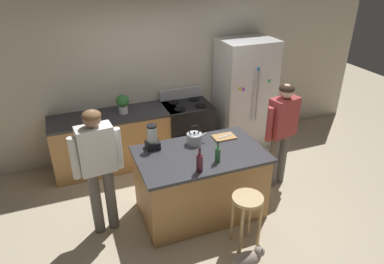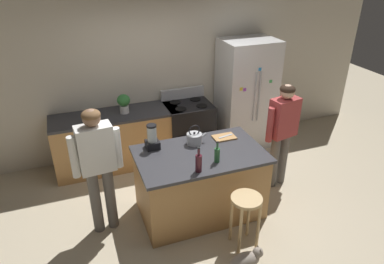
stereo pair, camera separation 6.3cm
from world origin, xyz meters
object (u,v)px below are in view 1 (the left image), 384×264
object	(u,v)px
bar_stool	(247,208)
cat	(248,259)
refrigerator	(244,94)
stove_range	(187,128)
bottle_olive_oil	(218,154)
potted_plant	(123,103)
chef_knife	(225,136)
cutting_board	(224,137)
blender_appliance	(152,139)
bottle_wine	(200,163)
tea_kettle	(194,138)
kitchen_island	(200,183)
person_by_island_left	(98,162)
person_by_sink_right	(282,126)

from	to	relation	value
bar_stool	cat	xyz separation A→B (m)	(-0.13, -0.33, -0.43)
refrigerator	stove_range	size ratio (longest dim) A/B	1.74
refrigerator	bottle_olive_oil	distance (m)	2.20
stove_range	potted_plant	bearing A→B (deg)	178.60
stove_range	chef_knife	size ratio (longest dim) A/B	4.95
cutting_board	chef_knife	size ratio (longest dim) A/B	1.36
blender_appliance	bottle_olive_oil	bearing A→B (deg)	-42.71
stove_range	bottle_wine	distance (m)	2.05
bottle_wine	tea_kettle	bearing A→B (deg)	73.49
bar_stool	potted_plant	xyz separation A→B (m)	(-0.92, 2.31, 0.55)
bottle_olive_oil	chef_knife	size ratio (longest dim) A/B	1.25
potted_plant	cutting_board	world-z (taller)	potted_plant
cutting_board	kitchen_island	bearing A→B (deg)	-150.03
kitchen_island	person_by_island_left	world-z (taller)	person_by_island_left
refrigerator	person_by_island_left	xyz separation A→B (m)	(-2.68, -1.39, 0.05)
stove_range	bottle_olive_oil	size ratio (longest dim) A/B	3.95
stove_range	bottle_wine	xyz separation A→B (m)	(-0.55, -1.90, 0.56)
refrigerator	cutting_board	world-z (taller)	refrigerator
stove_range	potted_plant	world-z (taller)	potted_plant
potted_plant	chef_knife	distance (m)	1.72
refrigerator	bottle_wine	bearing A→B (deg)	-130.61
bottle_olive_oil	chef_knife	bearing A→B (deg)	55.33
person_by_sink_right	potted_plant	bearing A→B (deg)	145.50
refrigerator	potted_plant	bearing A→B (deg)	178.62
blender_appliance	bottle_wine	world-z (taller)	blender_appliance
potted_plant	blender_appliance	bearing A→B (deg)	-83.88
stove_range	cutting_board	xyz separation A→B (m)	(0.06, -1.27, 0.45)
person_by_sink_right	bar_stool	world-z (taller)	person_by_sink_right
blender_appliance	tea_kettle	size ratio (longest dim) A/B	1.20
person_by_island_left	tea_kettle	xyz separation A→B (m)	(1.26, 0.15, -0.01)
bottle_wine	refrigerator	bearing A→B (deg)	49.39
cat	cutting_board	distance (m)	1.60
person_by_sink_right	bar_stool	xyz separation A→B (m)	(-1.05, -0.95, -0.42)
bottle_wine	tea_kettle	xyz separation A→B (m)	(0.19, 0.63, -0.04)
stove_range	cutting_board	world-z (taller)	stove_range
bottle_wine	chef_knife	distance (m)	0.90
tea_kettle	cutting_board	distance (m)	0.44
chef_knife	blender_appliance	bearing A→B (deg)	164.82
person_by_island_left	chef_knife	distance (m)	1.72
bottle_olive_oil	bar_stool	bearing A→B (deg)	-72.70
cutting_board	chef_knife	world-z (taller)	chef_knife
person_by_island_left	chef_knife	xyz separation A→B (m)	(1.71, 0.15, -0.07)
person_by_sink_right	tea_kettle	size ratio (longest dim) A/B	5.75
person_by_island_left	potted_plant	distance (m)	1.56
stove_range	tea_kettle	bearing A→B (deg)	-106.17
bottle_wine	cutting_board	distance (m)	0.89
kitchen_island	refrigerator	xyz separation A→B (m)	(1.44, 1.50, 0.49)
bar_stool	person_by_island_left	bearing A→B (deg)	150.09
person_by_island_left	bottle_olive_oil	xyz separation A→B (m)	(1.35, -0.37, 0.01)
refrigerator	person_by_island_left	bearing A→B (deg)	-152.51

